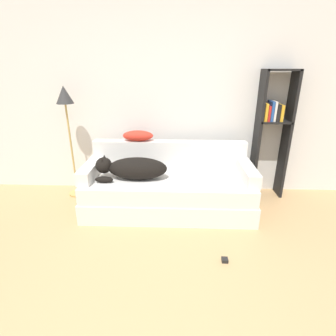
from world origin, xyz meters
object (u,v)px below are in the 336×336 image
(power_adapter, at_px, (225,260))
(laptop, at_px, (185,179))
(throw_pillow, at_px, (138,136))
(bookshelf, at_px, (272,128))
(floor_lamp, at_px, (66,110))
(couch, at_px, (168,193))
(dog, at_px, (133,168))

(power_adapter, bearing_deg, laptop, 113.04)
(throw_pillow, distance_m, bookshelf, 1.75)
(floor_lamp, bearing_deg, power_adapter, -35.23)
(couch, relative_size, dog, 2.41)
(throw_pillow, relative_size, power_adapter, 6.75)
(floor_lamp, bearing_deg, throw_pillow, 0.34)
(bookshelf, bearing_deg, throw_pillow, -176.34)
(throw_pillow, relative_size, bookshelf, 0.24)
(dog, bearing_deg, bookshelf, 17.60)
(floor_lamp, xyz_separation_m, power_adapter, (1.87, -1.32, -1.17))
(couch, relative_size, throw_pillow, 5.15)
(bookshelf, xyz_separation_m, floor_lamp, (-2.64, -0.12, 0.23))
(bookshelf, distance_m, floor_lamp, 2.66)
(laptop, bearing_deg, power_adapter, -65.20)
(couch, bearing_deg, dog, -169.63)
(dog, bearing_deg, throw_pillow, 89.02)
(couch, height_order, dog, dog)
(floor_lamp, height_order, power_adapter, floor_lamp)
(floor_lamp, relative_size, power_adapter, 25.23)
(couch, bearing_deg, power_adapter, -59.58)
(laptop, xyz_separation_m, bookshelf, (1.14, 0.58, 0.50))
(bookshelf, relative_size, floor_lamp, 1.13)
(dog, relative_size, laptop, 2.66)
(laptop, bearing_deg, couch, 155.63)
(dog, bearing_deg, power_adapter, -41.98)
(bookshelf, bearing_deg, dog, -162.40)
(throw_pillow, height_order, power_adapter, throw_pillow)
(floor_lamp, distance_m, power_adapter, 2.57)
(couch, relative_size, power_adapter, 34.76)
(dog, distance_m, floor_lamp, 1.16)
(dog, height_order, floor_lamp, floor_lamp)
(couch, distance_m, floor_lamp, 1.66)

